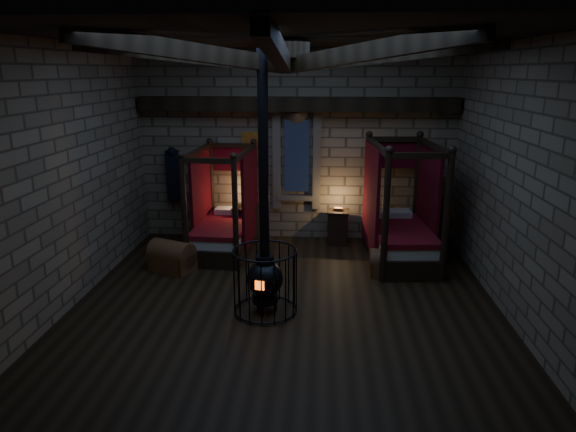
# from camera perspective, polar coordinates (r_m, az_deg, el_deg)

# --- Properties ---
(room) EXTENTS (7.02, 7.02, 4.29)m
(room) POSITION_cam_1_polar(r_m,az_deg,el_deg) (8.01, -0.20, 15.83)
(room) COLOR black
(room) RESTS_ON ground
(bed_left) EXTENTS (1.22, 2.16, 2.19)m
(bed_left) POSITION_cam_1_polar(r_m,az_deg,el_deg) (11.02, -7.09, -1.16)
(bed_left) COLOR black
(bed_left) RESTS_ON ground
(bed_right) EXTENTS (1.37, 2.37, 2.39)m
(bed_right) POSITION_cam_1_polar(r_m,az_deg,el_deg) (10.68, 12.30, -1.69)
(bed_right) COLOR black
(bed_right) RESTS_ON ground
(trunk_left) EXTENTS (0.96, 0.81, 0.61)m
(trunk_left) POSITION_cam_1_polar(r_m,az_deg,el_deg) (10.20, -12.78, -4.47)
(trunk_left) COLOR brown
(trunk_left) RESTS_ON ground
(trunk_right) EXTENTS (0.72, 0.46, 0.52)m
(trunk_right) POSITION_cam_1_polar(r_m,az_deg,el_deg) (9.92, 11.12, -5.21)
(trunk_right) COLOR brown
(trunk_right) RESTS_ON ground
(nightstand_left) EXTENTS (0.60, 0.58, 0.99)m
(nightstand_left) POSITION_cam_1_polar(r_m,az_deg,el_deg) (11.60, -4.72, -0.85)
(nightstand_left) COLOR black
(nightstand_left) RESTS_ON ground
(nightstand_right) EXTENTS (0.51, 0.49, 0.83)m
(nightstand_right) POSITION_cam_1_polar(r_m,az_deg,el_deg) (11.47, 5.56, -1.21)
(nightstand_right) COLOR black
(nightstand_right) RESTS_ON ground
(stove) EXTENTS (1.03, 1.03, 4.05)m
(stove) POSITION_cam_1_polar(r_m,az_deg,el_deg) (8.17, -2.58, -6.58)
(stove) COLOR black
(stove) RESTS_ON ground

